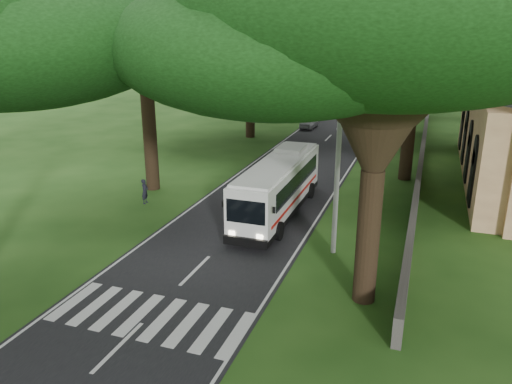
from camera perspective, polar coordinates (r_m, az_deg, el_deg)
ground at (r=21.38m, az=-9.34°, el=-11.20°), size 140.00×140.00×0.00m
road at (r=43.49m, az=6.43°, el=4.32°), size 8.00×120.00×0.04m
crosswalk at (r=19.91m, az=-12.14°, el=-13.79°), size 8.00×3.00×0.01m
property_wall at (r=41.37m, az=18.38°, el=3.61°), size 0.35×50.00×1.20m
pole_near at (r=23.36m, az=9.29°, el=2.51°), size 1.60×0.24×8.00m
pole_mid at (r=42.81m, az=14.22°, el=9.35°), size 1.60×0.24×8.00m
pole_far at (r=62.61m, az=16.09°, el=11.88°), size 1.60×0.24×8.00m
tree_l_midb at (r=49.14m, az=-0.71°, el=18.70°), size 16.35×16.35×14.30m
tree_l_far at (r=66.63m, az=4.06°, el=20.03°), size 12.77×12.77×15.42m
tree_r_near at (r=18.28m, az=14.55°, el=19.33°), size 15.80×15.80×14.37m
tree_r_midb at (r=54.26m, az=18.54°, el=19.85°), size 14.29×14.29×15.91m
tree_r_far at (r=72.20m, az=19.73°, el=18.47°), size 14.95×14.95×15.18m
coach_bus at (r=28.89m, az=2.59°, el=0.73°), size 2.58×10.89×3.21m
distant_car_a at (r=54.76m, az=6.08°, el=7.89°), size 1.59×3.56×1.19m
distant_car_b at (r=73.59m, az=10.01°, el=10.50°), size 2.87×4.78×1.49m
distant_car_c at (r=78.45m, az=14.82°, el=10.65°), size 2.56×5.34×1.50m
pedestrian at (r=31.65m, az=-12.59°, el=0.08°), size 0.41×0.59×1.55m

